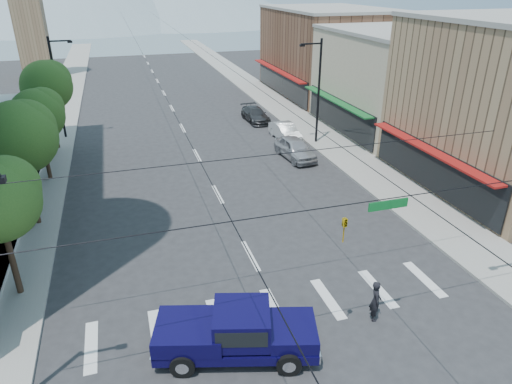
% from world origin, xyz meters
% --- Properties ---
extents(ground, '(160.00, 160.00, 0.00)m').
position_xyz_m(ground, '(0.00, 0.00, 0.00)').
color(ground, '#28282B').
rests_on(ground, ground).
extents(sidewalk_left, '(4.00, 120.00, 0.15)m').
position_xyz_m(sidewalk_left, '(-12.00, 40.00, 0.07)').
color(sidewalk_left, gray).
rests_on(sidewalk_left, ground).
extents(sidewalk_right, '(4.00, 120.00, 0.15)m').
position_xyz_m(sidewalk_right, '(12.00, 40.00, 0.07)').
color(sidewalk_right, gray).
rests_on(sidewalk_right, ground).
extents(shop_mid, '(12.00, 14.00, 9.00)m').
position_xyz_m(shop_mid, '(20.00, 24.00, 4.50)').
color(shop_mid, tan).
rests_on(shop_mid, ground).
extents(shop_far, '(12.00, 18.00, 10.00)m').
position_xyz_m(shop_far, '(20.00, 40.00, 5.00)').
color(shop_far, brown).
rests_on(shop_far, ground).
extents(clock_tower, '(4.80, 4.80, 20.40)m').
position_xyz_m(clock_tower, '(-16.50, 62.00, 10.64)').
color(clock_tower, '#8C6B4C').
rests_on(clock_tower, ground).
extents(tree_near, '(3.65, 3.64, 6.71)m').
position_xyz_m(tree_near, '(-11.07, 6.10, 4.99)').
color(tree_near, black).
rests_on(tree_near, ground).
extents(tree_midnear, '(4.09, 4.09, 7.52)m').
position_xyz_m(tree_midnear, '(-11.07, 13.10, 5.59)').
color(tree_midnear, black).
rests_on(tree_midnear, ground).
extents(tree_midfar, '(3.65, 3.64, 6.71)m').
position_xyz_m(tree_midfar, '(-11.07, 20.10, 4.99)').
color(tree_midfar, black).
rests_on(tree_midfar, ground).
extents(tree_far, '(4.09, 4.09, 7.52)m').
position_xyz_m(tree_far, '(-11.07, 27.10, 5.59)').
color(tree_far, black).
rests_on(tree_far, ground).
extents(signal_rig, '(21.80, 0.20, 9.00)m').
position_xyz_m(signal_rig, '(0.19, -1.00, 4.64)').
color(signal_rig, black).
rests_on(signal_rig, ground).
extents(lamp_pole_nw, '(2.00, 0.25, 9.00)m').
position_xyz_m(lamp_pole_nw, '(-10.67, 30.00, 4.94)').
color(lamp_pole_nw, black).
rests_on(lamp_pole_nw, ground).
extents(lamp_pole_ne, '(2.00, 0.25, 9.00)m').
position_xyz_m(lamp_pole_ne, '(10.67, 22.00, 4.94)').
color(lamp_pole_ne, black).
rests_on(lamp_pole_ne, ground).
extents(pickup_truck, '(6.65, 3.84, 2.13)m').
position_xyz_m(pickup_truck, '(-2.52, -0.52, 1.11)').
color(pickup_truck, '#0C083B').
rests_on(pickup_truck, ground).
extents(pedestrian, '(0.68, 0.81, 1.90)m').
position_xyz_m(pedestrian, '(3.72, -0.29, 0.95)').
color(pedestrian, black).
rests_on(pedestrian, ground).
extents(parked_car_near, '(2.46, 5.12, 1.69)m').
position_xyz_m(parked_car_near, '(7.60, 18.98, 0.84)').
color(parked_car_near, '#A4A3A7').
rests_on(parked_car_near, ground).
extents(parked_car_mid, '(1.85, 4.64, 1.50)m').
position_xyz_m(parked_car_mid, '(8.49, 23.73, 0.75)').
color(parked_car_mid, silver).
rests_on(parked_car_mid, ground).
extents(parked_car_far, '(2.19, 4.95, 1.41)m').
position_xyz_m(parked_car_far, '(7.60, 30.18, 0.71)').
color(parked_car_far, '#303032').
rests_on(parked_car_far, ground).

